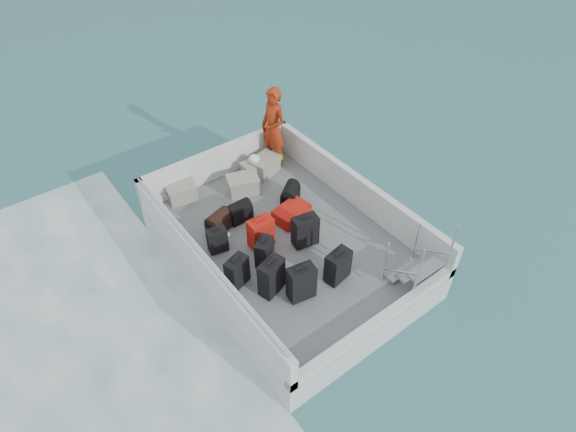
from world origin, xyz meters
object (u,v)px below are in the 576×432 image
Objects in this scene: suitcase_1 at (237,272)px; crate_2 at (255,169)px; suitcase_8 at (291,213)px; suitcase_4 at (264,253)px; suitcase_7 at (305,231)px; suitcase_6 at (338,266)px; crate_1 at (243,185)px; suitcase_3 at (301,283)px; suitcase_5 at (261,233)px; passenger at (273,128)px; crate_3 at (265,166)px; suitcase_0 at (271,277)px; crate_0 at (182,193)px; suitcase_2 at (217,240)px.

crate_2 is (1.95, 2.35, -0.14)m from suitcase_1.
suitcase_8 is 1.60m from crate_2.
suitcase_7 reaches higher than suitcase_4.
crate_1 is (-0.00, 2.94, -0.13)m from suitcase_6.
suitcase_6 is at bearing 5.10° from suitcase_3.
suitcase_5 is 1.56m from suitcase_6.
crate_1 reaches higher than suitcase_8.
crate_3 is at bearing -69.69° from passenger.
suitcase_4 is 0.31× the size of passenger.
suitcase_3 reaches higher than suitcase_1.
suitcase_8 is (0.30, 1.69, -0.17)m from suitcase_6.
suitcase_8 is (1.04, 1.62, -0.20)m from suitcase_3.
suitcase_0 is 3.69m from passenger.
crate_0 is at bearing 172.07° from crate_2.
suitcase_2 is (-0.23, 1.35, -0.09)m from suitcase_0.
suitcase_4 reaches higher than suitcase_8.
suitcase_7 is (0.08, 0.99, 0.01)m from suitcase_6.
suitcase_2 is at bearing 117.83° from suitcase_3.
suitcase_4 reaches higher than crate_3.
suitcase_7 reaches higher than suitcase_5.
suitcase_4 is 1.30m from suitcase_6.
suitcase_4 is (0.63, 0.10, -0.02)m from suitcase_1.
suitcase_5 is at bearing 46.30° from suitcase_0.
suitcase_8 is (1.10, 0.65, -0.15)m from suitcase_4.
suitcase_1 is 2.60m from crate_0.
crate_0 is (-0.54, 2.06, -0.15)m from suitcase_5.
suitcase_0 is 1.02× the size of suitcase_3.
suitcase_1 is 0.86× the size of suitcase_8.
suitcase_0 is at bearing -123.09° from crate_3.
suitcase_8 is 1.26× the size of crate_0.
suitcase_3 reaches higher than suitcase_5.
suitcase_1 is (-0.37, 0.47, -0.05)m from suitcase_0.
suitcase_0 is at bearing -88.70° from crate_0.
suitcase_0 is at bearing 147.00° from suitcase_6.
suitcase_8 is at bearing -106.04° from crate_3.
suitcase_0 reaches higher than suitcase_8.
suitcase_2 is 0.93× the size of crate_0.
crate_1 is (-0.08, 1.95, -0.14)m from suitcase_7.
suitcase_4 is 0.46m from suitcase_5.
suitcase_2 reaches higher than crate_1.
suitcase_6 is 1.03× the size of crate_3.
suitcase_6 is 3.62m from passenger.
suitcase_1 is 1.05× the size of suitcase_4.
suitcase_8 is 0.38× the size of passenger.
suitcase_3 reaches higher than crate_1.
suitcase_1 is 0.93× the size of suitcase_7.
suitcase_6 is 3.32m from crate_2.
crate_0 is (-1.42, 1.82, 0.03)m from suitcase_8.
suitcase_2 is 1.71m from crate_1.
suitcase_0 is at bearing -68.54° from suitcase_1.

